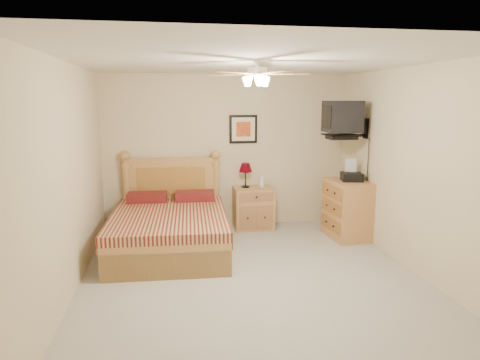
% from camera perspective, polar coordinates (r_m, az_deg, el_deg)
% --- Properties ---
extents(floor, '(4.50, 4.50, 0.00)m').
position_cam_1_polar(floor, '(5.22, 1.67, -12.99)').
color(floor, '#A19C91').
rests_on(floor, ground).
extents(ceiling, '(4.00, 4.50, 0.04)m').
position_cam_1_polar(ceiling, '(4.80, 1.84, 15.52)').
color(ceiling, white).
rests_on(ceiling, ground).
extents(wall_back, '(4.00, 0.04, 2.50)m').
position_cam_1_polar(wall_back, '(7.05, -1.76, 3.78)').
color(wall_back, beige).
rests_on(wall_back, ground).
extents(wall_front, '(4.00, 0.04, 2.50)m').
position_cam_1_polar(wall_front, '(2.74, 10.87, -7.43)').
color(wall_front, beige).
rests_on(wall_front, ground).
extents(wall_left, '(0.04, 4.50, 2.50)m').
position_cam_1_polar(wall_left, '(4.89, -21.93, -0.05)').
color(wall_left, beige).
rests_on(wall_left, ground).
extents(wall_right, '(0.04, 4.50, 2.50)m').
position_cam_1_polar(wall_right, '(5.59, 22.31, 1.18)').
color(wall_right, beige).
rests_on(wall_right, ground).
extents(bed, '(1.63, 2.09, 1.31)m').
position_cam_1_polar(bed, '(5.99, -9.45, -3.39)').
color(bed, '#AB7438').
rests_on(bed, ground).
extents(nightstand, '(0.63, 0.47, 0.69)m').
position_cam_1_polar(nightstand, '(7.05, 1.78, -3.74)').
color(nightstand, '#AC7B4B').
rests_on(nightstand, ground).
extents(table_lamp, '(0.25, 0.25, 0.40)m').
position_cam_1_polar(table_lamp, '(6.95, 0.74, 0.66)').
color(table_lamp, '#550110').
rests_on(table_lamp, nightstand).
extents(lotion_bottle, '(0.10, 0.11, 0.21)m').
position_cam_1_polar(lotion_bottle, '(6.99, 2.95, -0.12)').
color(lotion_bottle, white).
rests_on(lotion_bottle, nightstand).
extents(framed_picture, '(0.46, 0.04, 0.46)m').
position_cam_1_polar(framed_picture, '(7.04, 0.44, 6.80)').
color(framed_picture, black).
rests_on(framed_picture, wall_back).
extents(dresser, '(0.58, 0.79, 0.89)m').
position_cam_1_polar(dresser, '(6.76, 14.12, -3.79)').
color(dresser, '#A86734').
rests_on(dresser, ground).
extents(fax_machine, '(0.36, 0.38, 0.32)m').
position_cam_1_polar(fax_machine, '(6.62, 14.70, 1.26)').
color(fax_machine, black).
rests_on(fax_machine, dresser).
extents(magazine_lower, '(0.32, 0.36, 0.03)m').
position_cam_1_polar(magazine_lower, '(6.90, 13.02, 0.48)').
color(magazine_lower, beige).
rests_on(magazine_lower, dresser).
extents(magazine_upper, '(0.24, 0.29, 0.02)m').
position_cam_1_polar(magazine_upper, '(6.90, 13.25, 0.66)').
color(magazine_upper, gray).
rests_on(magazine_upper, magazine_lower).
extents(wall_tv, '(0.56, 0.46, 0.58)m').
position_cam_1_polar(wall_tv, '(6.60, 14.68, 7.85)').
color(wall_tv, black).
rests_on(wall_tv, wall_right).
extents(ceiling_fan, '(1.14, 1.14, 0.28)m').
position_cam_1_polar(ceiling_fan, '(4.59, 2.32, 13.98)').
color(ceiling_fan, white).
rests_on(ceiling_fan, ceiling).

